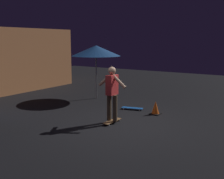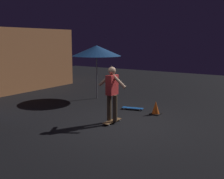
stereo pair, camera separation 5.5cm
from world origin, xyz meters
TOP-DOWN VIEW (x-y plane):
  - ground_plane at (0.00, 0.00)m, footprint 28.00×28.00m
  - patio_umbrella at (2.68, 2.85)m, footprint 2.10×2.10m
  - skateboard_ridden at (-0.01, 0.27)m, footprint 0.78×0.23m
  - skateboard_spare at (1.80, 0.56)m, footprint 0.39×0.81m
  - skater at (-0.01, 0.27)m, footprint 0.38×0.98m
  - traffic_cone at (1.67, -0.42)m, footprint 0.34×0.34m

SIDE VIEW (x-z plane):
  - ground_plane at x=0.00m, z-range 0.00..0.00m
  - skateboard_ridden at x=-0.01m, z-range 0.02..0.09m
  - skateboard_spare at x=1.80m, z-range 0.02..0.09m
  - traffic_cone at x=1.67m, z-range -0.02..0.44m
  - skater at x=-0.01m, z-range 0.20..1.87m
  - patio_umbrella at x=2.68m, z-range 0.92..3.22m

